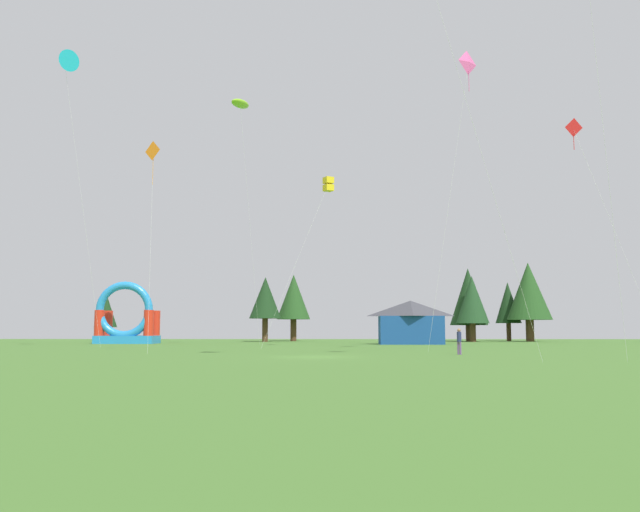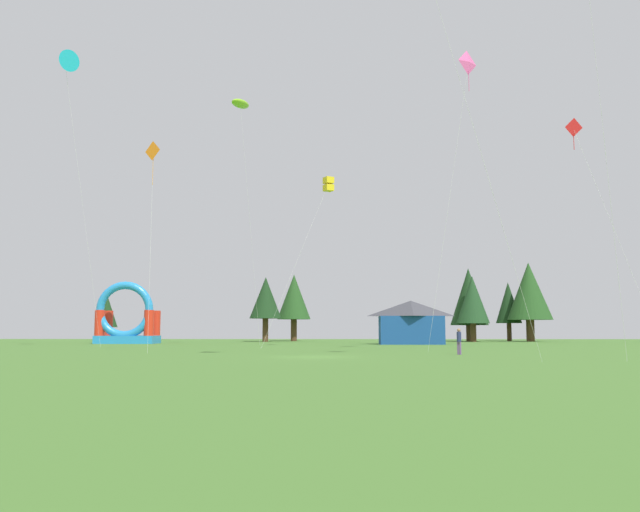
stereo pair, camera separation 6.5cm
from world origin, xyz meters
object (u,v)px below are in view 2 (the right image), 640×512
Objects in this scene: kite_cyan_delta at (65,62)px; kite_yellow_box at (328,184)px; inflatable_blue_arch at (126,322)px; kite_red_diamond at (574,131)px; festival_tent at (411,322)px; kite_orange_diamond at (154,154)px; kite_lime_parafoil at (240,104)px; person_near_camera at (459,339)px; kite_pink_diamond at (469,64)px.

kite_yellow_box is at bearing 10.30° from kite_cyan_delta.
kite_red_diamond is at bearing -34.41° from inflatable_blue_arch.
kite_cyan_delta is 3.88× the size of festival_tent.
kite_orange_diamond is 2.28× the size of festival_tent.
kite_cyan_delta is (-13.24, -8.62, 0.67)m from kite_lime_parafoil.
kite_lime_parafoil reaches higher than kite_yellow_box.
kite_red_diamond is 31.26m from kite_lime_parafoil.
kite_orange_diamond is 9.01× the size of person_near_camera.
kite_pink_diamond reaches higher than kite_yellow_box.
festival_tent is at bearing 47.08° from kite_orange_diamond.
kite_yellow_box is at bearing 131.87° from kite_pink_diamond.
kite_lime_parafoil is 1.13× the size of kite_pink_diamond.
person_near_camera is at bearing -166.11° from kite_red_diamond.
kite_cyan_delta is 39.29m from festival_tent.
kite_red_diamond is at bearing -35.30° from kite_lime_parafoil.
inflatable_blue_arch is 29.26m from festival_tent.
person_near_camera is (-1.83, -3.72, -18.94)m from kite_pink_diamond.
kite_orange_diamond reaches higher than person_near_camera.
kite_yellow_box is 2.26× the size of inflatable_blue_arch.
inflatable_blue_arch is at bearing 176.03° from festival_tent.
festival_tent is (16.45, 6.13, -20.44)m from kite_lime_parafoil.
kite_red_diamond is 20.74m from kite_yellow_box.
person_near_camera is at bearing -49.90° from kite_lime_parafoil.
kite_lime_parafoil is 12.97m from kite_yellow_box.
kite_pink_diamond is 1.44× the size of kite_orange_diamond.
kite_pink_diamond is (31.48, -7.16, -3.39)m from kite_cyan_delta.
festival_tent is (-1.80, 21.90, -17.72)m from kite_pink_diamond.
kite_cyan_delta is 1.70× the size of kite_orange_diamond.
kite_cyan_delta is at bearing 166.87° from kite_red_diamond.
person_near_camera is at bearing -10.99° from kite_orange_diamond.
festival_tent is (29.18, -2.03, -0.07)m from inflatable_blue_arch.
kite_pink_diamond is (18.24, -15.77, -2.72)m from kite_lime_parafoil.
kite_red_diamond is at bearing -37.99° from kite_yellow_box.
kite_red_diamond is 39.87m from kite_cyan_delta.
kite_cyan_delta is 32.46m from kite_pink_diamond.
kite_cyan_delta reaches higher than kite_orange_diamond.
kite_cyan_delta is at bearing -169.70° from kite_yellow_box.
person_near_camera is (-8.23, -2.04, -13.62)m from kite_red_diamond.
kite_red_diamond is 0.63× the size of kite_cyan_delta.
kite_cyan_delta reaches higher than kite_red_diamond.
kite_orange_diamond is (-3.74, -15.58, -8.93)m from kite_lime_parafoil.
kite_cyan_delta is at bearing 143.76° from kite_orange_diamond.
kite_cyan_delta is at bearing -146.94° from kite_lime_parafoil.
festival_tent is at bearing -3.97° from inflatable_blue_arch.
inflatable_blue_arch is at bearing 142.32° from kite_pink_diamond.
kite_yellow_box is at bearing -126.91° from festival_tent.
kite_red_diamond is at bearing -14.72° from kite_pink_diamond.
kite_yellow_box is at bearing 142.01° from kite_red_diamond.
kite_cyan_delta reaches higher than kite_yellow_box.
festival_tent is (-8.21, 23.58, -12.40)m from kite_red_diamond.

